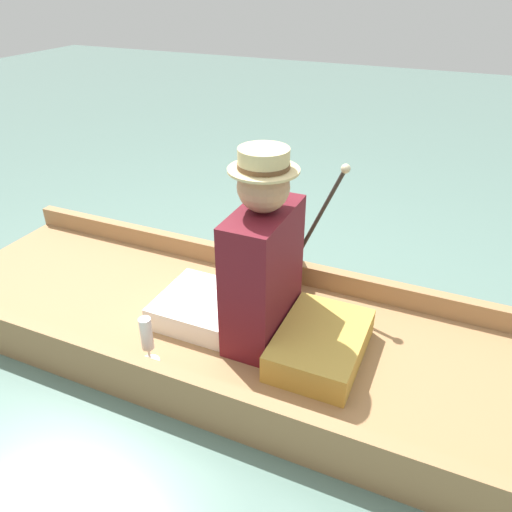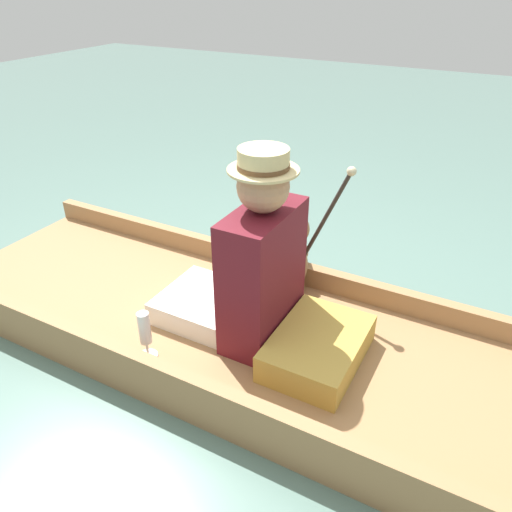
# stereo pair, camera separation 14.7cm
# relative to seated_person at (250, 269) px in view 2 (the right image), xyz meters

# --- Properties ---
(ground_plane) EXTENTS (16.00, 16.00, 0.00)m
(ground_plane) POSITION_rel_seated_person_xyz_m (-0.00, 0.12, -0.44)
(ground_plane) COLOR slate
(punt_boat) EXTENTS (1.02, 3.10, 0.23)m
(punt_boat) POSITION_rel_seated_person_xyz_m (-0.00, 0.12, -0.37)
(punt_boat) COLOR #997047
(punt_boat) RESTS_ON ground_plane
(seat_cushion) EXTENTS (0.50, 0.35, 0.13)m
(seat_cushion) POSITION_rel_seated_person_xyz_m (-0.04, -0.35, -0.26)
(seat_cushion) COLOR #B7933D
(seat_cushion) RESTS_ON punt_boat
(seated_person) EXTENTS (0.44, 0.65, 0.87)m
(seated_person) POSITION_rel_seated_person_xyz_m (0.00, 0.00, 0.00)
(seated_person) COLOR white
(seated_person) RESTS_ON punt_boat
(teddy_bear) EXTENTS (0.32, 0.19, 0.45)m
(teddy_bear) POSITION_rel_seated_person_xyz_m (0.39, -0.02, -0.12)
(teddy_bear) COLOR #9E754C
(teddy_bear) RESTS_ON punt_boat
(wine_glass) EXTENTS (0.08, 0.08, 0.23)m
(wine_glass) POSITION_rel_seated_person_xyz_m (-0.37, 0.30, -0.19)
(wine_glass) COLOR silver
(wine_glass) RESTS_ON punt_boat
(walking_cane) EXTENTS (0.04, 0.32, 0.71)m
(walking_cane) POSITION_rel_seated_person_xyz_m (0.41, -0.17, 0.09)
(walking_cane) COLOR #2D2823
(walking_cane) RESTS_ON punt_boat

